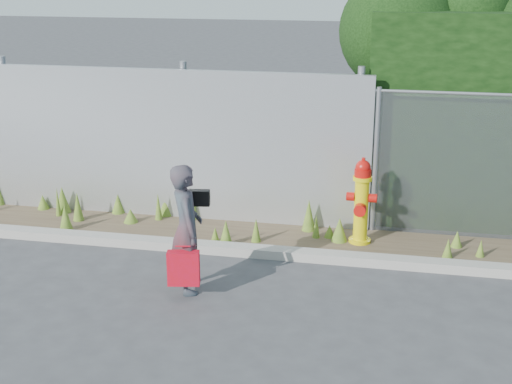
% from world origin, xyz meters
% --- Properties ---
extents(ground, '(80.00, 80.00, 0.00)m').
position_xyz_m(ground, '(0.00, 0.00, 0.00)').
color(ground, '#3A3A3D').
rests_on(ground, ground).
extents(curb, '(16.00, 0.22, 0.12)m').
position_xyz_m(curb, '(0.00, 1.80, 0.06)').
color(curb, gray).
rests_on(curb, ground).
extents(weed_strip, '(16.00, 1.31, 0.54)m').
position_xyz_m(weed_strip, '(-0.54, 2.49, 0.12)').
color(weed_strip, '#4C3C2B').
rests_on(weed_strip, ground).
extents(corrugated_fence, '(8.50, 0.21, 2.30)m').
position_xyz_m(corrugated_fence, '(-3.25, 3.01, 1.10)').
color(corrugated_fence, '#B0B3B8').
rests_on(corrugated_fence, ground).
extents(fire_hydrant, '(0.40, 0.36, 1.20)m').
position_xyz_m(fire_hydrant, '(0.91, 2.49, 0.58)').
color(fire_hydrant, yellow).
rests_on(fire_hydrant, ground).
extents(woman, '(0.56, 0.65, 1.51)m').
position_xyz_m(woman, '(-0.95, 0.66, 0.76)').
color(woman, '#0E525B').
rests_on(woman, ground).
extents(red_tote_bag, '(0.36, 0.13, 0.47)m').
position_xyz_m(red_tote_bag, '(-0.93, 0.42, 0.38)').
color(red_tote_bag, red).
extents(black_shoulder_bag, '(0.24, 0.10, 0.18)m').
position_xyz_m(black_shoulder_bag, '(-0.86, 0.87, 1.06)').
color(black_shoulder_bag, black).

